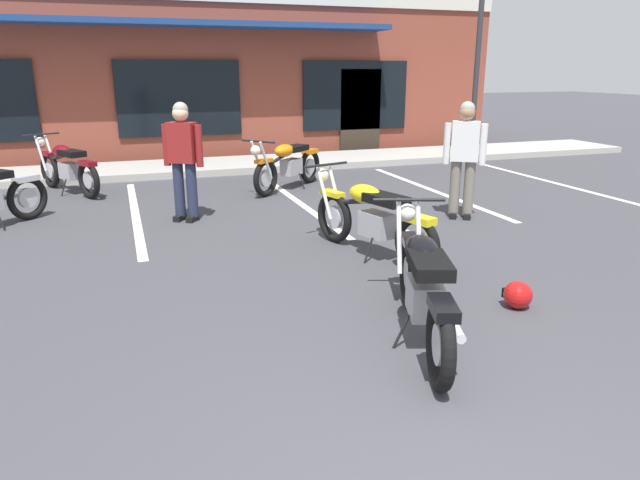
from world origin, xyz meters
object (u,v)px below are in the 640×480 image
object	(u,v)px
motorcycle_silver_naked	(371,217)
helmet_on_pavement	(518,295)
person_in_shorts_foreground	(464,153)
motorcycle_blue_standard	(67,167)
motorcycle_foreground_classic	(423,285)
person_in_black_shirt	(183,155)
motorcycle_red_sportbike	(288,164)
parking_lot_lamp_post	(483,20)

from	to	relation	value
motorcycle_silver_naked	helmet_on_pavement	bearing A→B (deg)	-71.01
motorcycle_silver_naked	person_in_shorts_foreground	size ratio (longest dim) A/B	1.23
motorcycle_blue_standard	person_in_shorts_foreground	size ratio (longest dim) A/B	1.14
motorcycle_foreground_classic	person_in_black_shirt	world-z (taller)	person_in_black_shirt
motorcycle_red_sportbike	helmet_on_pavement	distance (m)	5.91
motorcycle_foreground_classic	parking_lot_lamp_post	xyz separation A→B (m)	(5.51, 7.55, 2.64)
motorcycle_blue_standard	parking_lot_lamp_post	distance (m)	8.98
motorcycle_red_sportbike	person_in_shorts_foreground	bearing A→B (deg)	-57.07
helmet_on_pavement	parking_lot_lamp_post	distance (m)	9.01
motorcycle_blue_standard	helmet_on_pavement	bearing A→B (deg)	-58.59
motorcycle_red_sportbike	helmet_on_pavement	world-z (taller)	motorcycle_red_sportbike
motorcycle_foreground_classic	person_in_shorts_foreground	size ratio (longest dim) A/B	1.21
parking_lot_lamp_post	person_in_black_shirt	bearing A→B (deg)	-155.95
motorcycle_silver_naked	helmet_on_pavement	distance (m)	2.00
person_in_shorts_foreground	parking_lot_lamp_post	distance (m)	5.62
motorcycle_blue_standard	person_in_black_shirt	world-z (taller)	person_in_black_shirt
person_in_black_shirt	helmet_on_pavement	xyz separation A→B (m)	(2.48, -4.24, -0.82)
motorcycle_foreground_classic	motorcycle_silver_naked	xyz separation A→B (m)	(0.50, 2.12, 0.00)
motorcycle_blue_standard	helmet_on_pavement	xyz separation A→B (m)	(4.21, -6.89, -0.33)
motorcycle_red_sportbike	helmet_on_pavement	bearing A→B (deg)	-85.41
person_in_black_shirt	helmet_on_pavement	size ratio (longest dim) A/B	6.44
person_in_black_shirt	person_in_shorts_foreground	xyz separation A→B (m)	(3.82, -1.17, 0.00)
parking_lot_lamp_post	motorcycle_foreground_classic	bearing A→B (deg)	-126.11
motorcycle_blue_standard	person_in_black_shirt	size ratio (longest dim) A/B	1.14
motorcycle_blue_standard	helmet_on_pavement	size ratio (longest dim) A/B	7.32
motorcycle_silver_naked	person_in_black_shirt	size ratio (longest dim) A/B	1.23
motorcycle_silver_naked	person_in_black_shirt	bearing A→B (deg)	127.62
motorcycle_red_sportbike	parking_lot_lamp_post	size ratio (longest dim) A/B	0.36
motorcycle_red_sportbike	person_in_black_shirt	bearing A→B (deg)	-140.74
motorcycle_blue_standard	person_in_black_shirt	xyz separation A→B (m)	(1.73, -2.65, 0.49)
motorcycle_red_sportbike	person_in_black_shirt	world-z (taller)	person_in_black_shirt
motorcycle_foreground_classic	person_in_shorts_foreground	distance (m)	4.18
motorcycle_silver_naked	person_in_black_shirt	xyz separation A→B (m)	(-1.84, 2.38, 0.49)
motorcycle_foreground_classic	parking_lot_lamp_post	bearing A→B (deg)	53.89
helmet_on_pavement	motorcycle_blue_standard	bearing A→B (deg)	121.41
parking_lot_lamp_post	motorcycle_red_sportbike	bearing A→B (deg)	-163.68
motorcycle_silver_naked	parking_lot_lamp_post	bearing A→B (deg)	47.34
motorcycle_foreground_classic	person_in_shorts_foreground	bearing A→B (deg)	53.22
motorcycle_silver_naked	parking_lot_lamp_post	size ratio (longest dim) A/B	0.43
motorcycle_red_sportbike	helmet_on_pavement	size ratio (longest dim) A/B	6.69
person_in_shorts_foreground	helmet_on_pavement	xyz separation A→B (m)	(-1.35, -3.07, -0.82)
motorcycle_silver_naked	person_in_black_shirt	world-z (taller)	person_in_black_shirt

